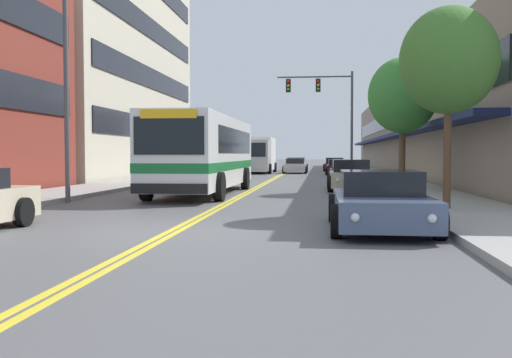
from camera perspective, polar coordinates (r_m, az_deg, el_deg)
ground_plane at (r=48.77m, az=2.92°, el=0.62°), size 240.00×240.00×0.00m
sidewalk_left at (r=49.70m, az=-5.17°, el=0.74°), size 3.00×106.00×0.15m
sidewalk_right at (r=48.84m, az=11.14°, el=0.67°), size 3.00×106.00×0.15m
centre_line at (r=48.77m, az=2.92°, el=0.63°), size 0.34×106.00×0.01m
storefront_row_right at (r=49.65m, az=17.80°, el=4.76°), size 9.10×68.00×7.31m
city_bus at (r=23.30m, az=-5.14°, el=2.79°), size 2.85×10.94×3.04m
car_black_parked_left_near at (r=46.07m, az=-2.82°, el=1.24°), size 2.15×4.16×1.26m
car_white_parked_left_mid at (r=33.67m, az=-6.14°, el=0.83°), size 2.07×4.43×1.35m
car_slate_blue_parked_right_foreground at (r=12.41m, az=12.32°, el=-2.29°), size 2.14×4.42×1.25m
car_beige_parked_right_mid at (r=25.45m, az=9.45°, el=0.28°), size 2.05×4.14×1.36m
car_charcoal_parked_right_far at (r=44.65m, az=8.29°, el=1.16°), size 2.07×4.28×1.21m
car_red_parked_right_end at (r=54.08m, az=7.85°, el=1.40°), size 2.12×4.21×1.26m
car_dark_grey_moving_lead at (r=54.44m, az=4.06°, el=1.44°), size 2.14×4.20×1.27m
car_silver_moving_second at (r=47.89m, az=3.96°, el=1.28°), size 2.00×4.28×1.23m
box_truck at (r=48.45m, az=0.21°, el=2.47°), size 2.72×7.39×3.00m
traffic_signal_mast at (r=40.93m, az=7.20°, el=7.56°), size 5.36×0.38×7.42m
street_lamp_left_near at (r=20.09m, az=-17.90°, el=12.94°), size 1.99×0.28×9.10m
street_tree_right_near at (r=16.37m, az=18.71°, el=11.12°), size 2.60×2.60×5.40m
street_tree_right_mid at (r=24.94m, az=14.46°, el=8.06°), size 2.89×2.89×5.51m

